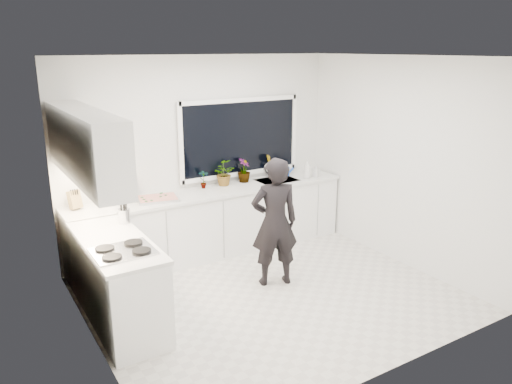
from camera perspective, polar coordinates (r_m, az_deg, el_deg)
floor at (r=5.97m, az=1.71°, el=-11.73°), size 4.00×3.50×0.02m
wall_back at (r=6.96m, az=-6.21°, el=4.19°), size 4.00×0.02×2.70m
wall_left at (r=4.71m, az=-19.03°, el=-2.49°), size 0.02×3.50×2.70m
wall_right at (r=6.76m, az=16.21°, el=3.28°), size 0.02×3.50×2.70m
ceiling at (r=5.28m, az=1.96°, el=15.34°), size 4.00×3.50×0.02m
window at (r=7.17m, az=-1.79°, el=6.26°), size 1.80×0.02×1.00m
base_cabinets_back at (r=6.94m, az=-4.87°, el=-3.62°), size 3.92×0.58×0.88m
base_cabinets_left at (r=5.44m, az=-15.48°, el=-10.01°), size 0.58×1.60×0.88m
countertop_back at (r=6.79m, az=-4.92°, el=0.01°), size 3.94×0.62×0.04m
countertop_left at (r=5.26m, az=-15.86°, el=-5.50°), size 0.62×1.60×0.04m
upper_cabinets at (r=5.30m, az=-18.96°, el=5.13°), size 0.34×2.10×0.70m
sink at (r=7.32m, az=2.39°, el=1.01°), size 0.58×0.42×0.14m
faucet at (r=7.44m, az=1.54°, el=2.54°), size 0.03×0.03×0.22m
stovetop at (r=4.93m, az=-14.95°, el=-6.48°), size 0.56×0.48×0.03m
person at (r=5.94m, az=2.14°, el=-3.48°), size 0.66×0.53×1.58m
pizza_tray at (r=6.46m, az=-11.17°, el=-0.78°), size 0.58×0.48×0.03m
pizza at (r=6.46m, az=-11.18°, el=-0.63°), size 0.53×0.42×0.01m
watering_can at (r=7.56m, az=3.32°, el=2.39°), size 0.17×0.17×0.13m
paper_towel_roll at (r=6.39m, az=-16.35°, el=-0.26°), size 0.12×0.12×0.26m
knife_block at (r=6.34m, az=-20.01°, el=-0.90°), size 0.15×0.13×0.22m
utensil_crock at (r=5.70m, az=-14.84°, el=-2.66°), size 0.15×0.15×0.16m
picture_frame_large at (r=6.51m, az=-16.85°, el=0.10°), size 0.22×0.05×0.28m
picture_frame_small at (r=6.58m, az=-14.49°, el=0.54°), size 0.25×0.05×0.30m
herb_plants at (r=7.09m, az=-2.33°, el=2.33°), size 1.30×0.37×0.34m
soap_bottles at (r=7.44m, az=6.18°, el=2.58°), size 0.30×0.15×0.28m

